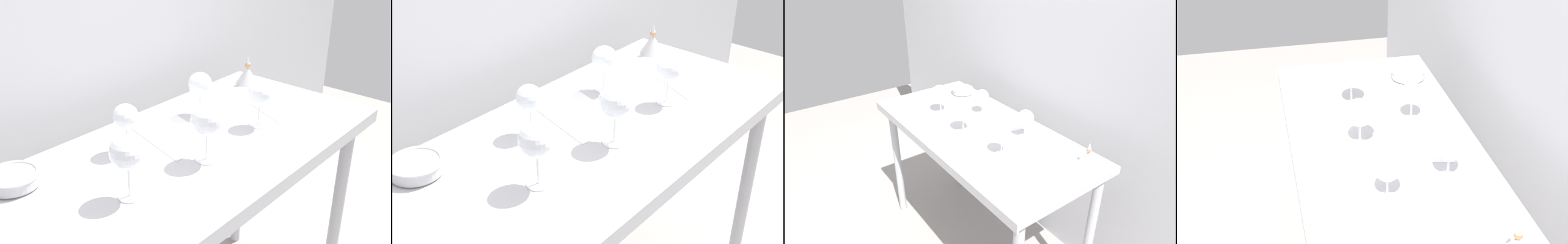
# 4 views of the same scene
# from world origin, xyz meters

# --- Properties ---
(steel_counter) EXTENTS (1.40, 0.65, 0.90)m
(steel_counter) POSITION_xyz_m (0.00, -0.01, 0.79)
(steel_counter) COLOR #B4B4BA
(steel_counter) RESTS_ON ground_plane
(wine_glass_far_left) EXTENTS (0.08, 0.08, 0.16)m
(wine_glass_far_left) POSITION_xyz_m (-0.14, 0.12, 1.01)
(wine_glass_far_left) COLOR white
(wine_glass_far_left) RESTS_ON steel_counter
(wine_glass_far_right) EXTENTS (0.09, 0.09, 0.16)m
(wine_glass_far_right) POSITION_xyz_m (0.22, 0.14, 1.01)
(wine_glass_far_right) COLOR white
(wine_glass_far_right) RESTS_ON steel_counter
(wine_glass_near_left) EXTENTS (0.09, 0.09, 0.18)m
(wine_glass_near_left) POSITION_xyz_m (-0.31, -0.07, 1.03)
(wine_glass_near_left) COLOR white
(wine_glass_near_left) RESTS_ON steel_counter
(wine_glass_near_right) EXTENTS (0.08, 0.08, 0.16)m
(wine_glass_near_right) POSITION_xyz_m (0.28, -0.07, 1.01)
(wine_glass_near_right) COLOR white
(wine_glass_near_right) RESTS_ON steel_counter
(wine_glass_near_center) EXTENTS (0.10, 0.10, 0.18)m
(wine_glass_near_center) POSITION_xyz_m (-0.02, -0.09, 1.03)
(wine_glass_near_center) COLOR white
(wine_glass_near_center) RESTS_ON steel_counter
(tasting_sheet_upper) EXTENTS (0.22, 0.25, 0.00)m
(tasting_sheet_upper) POSITION_xyz_m (0.45, -0.06, 0.90)
(tasting_sheet_upper) COLOR white
(tasting_sheet_upper) RESTS_ON steel_counter
(tasting_sheet_lower) EXTENTS (0.24, 0.31, 0.00)m
(tasting_sheet_lower) POSITION_xyz_m (0.03, 0.08, 0.90)
(tasting_sheet_lower) COLOR white
(tasting_sheet_lower) RESTS_ON steel_counter
(tasting_bowl) EXTENTS (0.15, 0.15, 0.04)m
(tasting_bowl) POSITION_xyz_m (-0.49, 0.21, 0.92)
(tasting_bowl) COLOR beige
(tasting_bowl) RESTS_ON steel_counter
(decanter_funnel) EXTENTS (0.10, 0.10, 0.12)m
(decanter_funnel) POSITION_xyz_m (0.59, 0.20, 0.94)
(decanter_funnel) COLOR #BDBDBD
(decanter_funnel) RESTS_ON steel_counter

